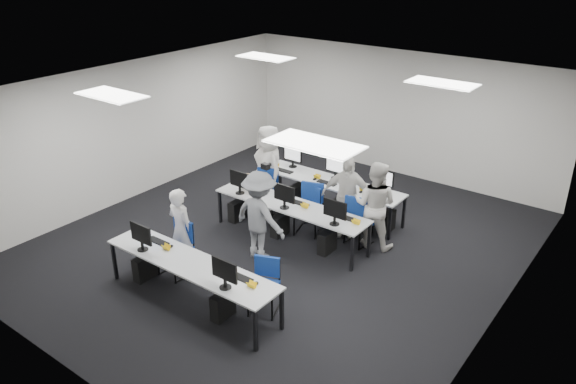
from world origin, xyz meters
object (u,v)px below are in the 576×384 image
Objects in this scene: student_1 at (375,205)px; student_3 at (346,196)px; desk_front at (191,265)px; chair_6 at (320,211)px; desk_mid at (290,207)px; photographer at (259,216)px; chair_2 at (266,201)px; chair_1 at (264,295)px; chair_7 at (358,223)px; student_2 at (269,167)px; student_0 at (181,229)px; chair_0 at (177,258)px; chair_4 at (359,231)px; chair_5 at (272,199)px; chair_3 at (309,218)px.

student_1 reaches higher than student_3.
chair_6 reaches higher than desk_front.
photographer is (-0.04, -0.86, 0.15)m from desk_mid.
chair_2 is at bearing -5.64° from student_1.
chair_2 is at bearing 152.70° from desk_mid.
chair_7 is at bearing 69.12° from chair_1.
student_3 is (0.75, 0.78, 0.14)m from desk_mid.
chair_1 is 0.90× the size of chair_2.
chair_7 is (2.05, 0.31, -0.01)m from chair_2.
student_2 is at bearing -14.04° from student_1.
student_2 is 1.09× the size of photographer.
student_1 is at bearing 61.61° from chair_1.
desk_mid is 1.77× the size of student_2.
desk_mid is at bearing -110.50° from student_0.
chair_2 is 0.73m from student_2.
chair_0 is at bearing 151.50° from desk_front.
student_1 reaches higher than chair_0.
desk_mid is 2.15m from student_0.
photographer is at bearing 91.39° from desk_front.
chair_6 is at bearing 86.14° from chair_1.
student_2 reaches higher than student_3.
chair_0 reaches higher than desk_mid.
chair_2 is at bearing -166.93° from chair_4.
chair_3 is at bearing -11.69° from chair_5.
chair_3 is at bearing 75.00° from desk_mid.
student_3 is at bearing 74.30° from chair_1.
student_3 reaches higher than student_0.
chair_4 is at bearing 70.48° from desk_front.
student_0 is 3.19m from student_3.
chair_7 reaches higher than desk_front.
student_0 is (-2.02, -2.61, 0.50)m from chair_4.
desk_front is 1.23m from chair_1.
student_2 is (-0.18, 0.13, 0.64)m from chair_5.
student_0 is at bearing -113.88° from desk_mid.
chair_3 is 0.59× the size of photographer.
chair_3 reaches higher than chair_5.
chair_5 is 2.07m from chair_7.
desk_mid is 1.23m from chair_2.
chair_7 is (1.01, 3.45, -0.39)m from desk_front.
photographer is at bearing -83.50° from chair_6.
chair_3 is at bearing 88.54° from chair_1.
chair_1 is at bearing -73.37° from chair_2.
desk_mid is 3.84× the size of chair_4.
photographer reaches higher than chair_2.
chair_3 is 1.08× the size of chair_6.
photographer is (-0.80, -1.64, 0.01)m from student_3.
chair_5 is at bearing 143.79° from desk_mid.
student_0 reaches higher than chair_5.
student_1 reaches higher than chair_2.
chair_2 reaches higher than desk_front.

